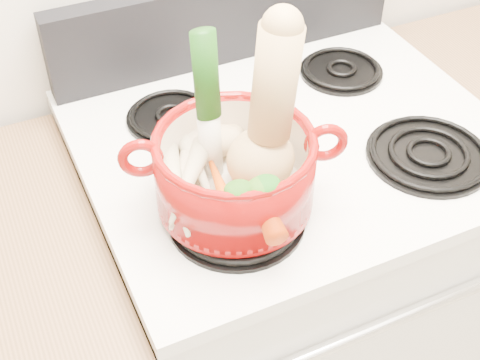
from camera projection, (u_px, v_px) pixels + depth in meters
name	position (u px, v px, depth m)	size (l,w,h in m)	color
stove_body	(282.00, 296.00, 1.58)	(0.76, 0.65, 0.92)	silver
cooktop	(293.00, 141.00, 1.26)	(0.78, 0.67, 0.03)	white
control_backsplash	(227.00, 19.00, 1.39)	(0.76, 0.05, 0.18)	black
oven_handle	(382.00, 325.00, 1.14)	(0.02, 0.02, 0.60)	silver
burner_front_left	(237.00, 217.00, 1.08)	(0.22, 0.22, 0.02)	black
burner_front_right	(429.00, 153.00, 1.20)	(0.22, 0.22, 0.02)	black
burner_back_left	(171.00, 116.00, 1.28)	(0.17, 0.17, 0.02)	black
burner_back_right	(341.00, 69.00, 1.40)	(0.17, 0.17, 0.02)	black
dutch_oven	(235.00, 171.00, 1.06)	(0.25, 0.25, 0.13)	maroon
pot_handle_left	(141.00, 158.00, 1.01)	(0.07, 0.07, 0.02)	maroon
pot_handle_right	(326.00, 142.00, 1.04)	(0.07, 0.07, 0.02)	maroon
squash	(262.00, 113.00, 1.00)	(0.12, 0.12, 0.28)	tan
leek	(209.00, 105.00, 1.03)	(0.04, 0.04, 0.26)	white
ginger	(216.00, 142.00, 1.13)	(0.09, 0.07, 0.05)	tan
parsnip_0	(183.00, 177.00, 1.07)	(0.04, 0.04, 0.20)	beige
parsnip_1	(176.00, 186.00, 1.04)	(0.04, 0.04, 0.19)	#ECE6C0
parsnip_2	(193.00, 157.00, 1.09)	(0.04, 0.04, 0.18)	beige
parsnip_3	(188.00, 179.00, 1.04)	(0.04, 0.04, 0.17)	beige
carrot_0	(249.00, 194.00, 1.05)	(0.03, 0.03, 0.17)	#C9420A
carrot_1	(224.00, 197.00, 1.03)	(0.03, 0.03, 0.15)	#E05D0B
carrot_2	(257.00, 194.00, 1.02)	(0.04, 0.04, 0.19)	#BF3909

